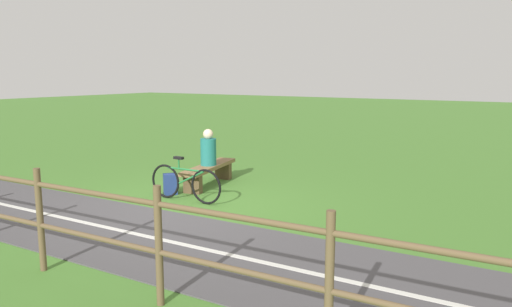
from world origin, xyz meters
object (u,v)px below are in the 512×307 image
Objects in this scene: bicycle at (185,183)px; backpack at (170,184)px; person_seated at (208,150)px; bench at (209,171)px.

backpack is (-0.25, -0.61, -0.15)m from bicycle.
bicycle is at bearing 6.90° from person_seated.
backpack is at bearing 154.87° from bicycle.
person_seated reaches higher than bench.
bicycle is (1.27, 0.42, -0.44)m from person_seated.
person_seated is at bearing 169.32° from backpack.
person_seated is 0.48× the size of bicycle.
person_seated is (0.01, 0.00, 0.47)m from bench.
bench is at bearing 105.48° from bicycle.
bicycle reaches higher than backpack.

